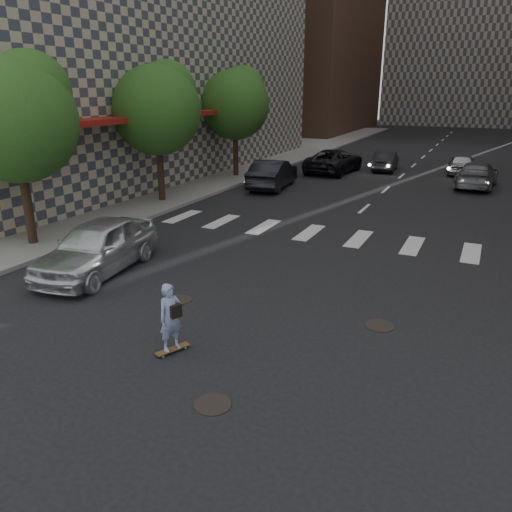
{
  "coord_description": "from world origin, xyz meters",
  "views": [
    {
      "loc": [
        5.25,
        -9.2,
        5.56
      ],
      "look_at": [
        -0.07,
        2.05,
        1.3
      ],
      "focal_mm": 35.0,
      "sensor_mm": 36.0,
      "label": 1
    }
  ],
  "objects_px": {
    "silver_sedan": "(97,247)",
    "traffic_car_e": "(386,161)",
    "tree_b": "(159,106)",
    "traffic_car_d": "(462,164)",
    "tree_a": "(18,114)",
    "traffic_car_a": "(273,174)",
    "tree_c": "(237,101)",
    "traffic_car_c": "(334,161)",
    "skateboarder": "(171,317)",
    "traffic_car_b": "(477,175)"
  },
  "relations": [
    {
      "from": "tree_b",
      "to": "traffic_car_e",
      "type": "relative_size",
      "value": 1.66
    },
    {
      "from": "tree_c",
      "to": "traffic_car_b",
      "type": "xyz_separation_m",
      "value": [
        13.95,
        2.86,
        -3.93
      ]
    },
    {
      "from": "silver_sedan",
      "to": "traffic_car_e",
      "type": "bearing_deg",
      "value": 72.84
    },
    {
      "from": "tree_a",
      "to": "traffic_car_e",
      "type": "height_order",
      "value": "tree_a"
    },
    {
      "from": "traffic_car_a",
      "to": "traffic_car_c",
      "type": "distance_m",
      "value": 6.92
    },
    {
      "from": "tree_b",
      "to": "traffic_car_e",
      "type": "distance_m",
      "value": 17.17
    },
    {
      "from": "traffic_car_c",
      "to": "traffic_car_e",
      "type": "height_order",
      "value": "traffic_car_c"
    },
    {
      "from": "traffic_car_a",
      "to": "traffic_car_d",
      "type": "relative_size",
      "value": 1.2
    },
    {
      "from": "tree_c",
      "to": "traffic_car_b",
      "type": "relative_size",
      "value": 1.33
    },
    {
      "from": "tree_b",
      "to": "traffic_car_d",
      "type": "height_order",
      "value": "tree_b"
    },
    {
      "from": "traffic_car_b",
      "to": "traffic_car_c",
      "type": "height_order",
      "value": "traffic_car_c"
    },
    {
      "from": "silver_sedan",
      "to": "traffic_car_a",
      "type": "bearing_deg",
      "value": 84.36
    },
    {
      "from": "tree_a",
      "to": "tree_c",
      "type": "distance_m",
      "value": 16.0
    },
    {
      "from": "silver_sedan",
      "to": "traffic_car_b",
      "type": "bearing_deg",
      "value": 55.98
    },
    {
      "from": "tree_a",
      "to": "traffic_car_e",
      "type": "relative_size",
      "value": 1.66
    },
    {
      "from": "skateboarder",
      "to": "silver_sedan",
      "type": "bearing_deg",
      "value": 170.95
    },
    {
      "from": "tree_a",
      "to": "tree_c",
      "type": "height_order",
      "value": "same"
    },
    {
      "from": "traffic_car_c",
      "to": "silver_sedan",
      "type": "bearing_deg",
      "value": 91.32
    },
    {
      "from": "tree_c",
      "to": "skateboarder",
      "type": "distance_m",
      "value": 22.53
    },
    {
      "from": "tree_c",
      "to": "traffic_car_d",
      "type": "bearing_deg",
      "value": 29.44
    },
    {
      "from": "tree_a",
      "to": "tree_b",
      "type": "height_order",
      "value": "same"
    },
    {
      "from": "tree_b",
      "to": "traffic_car_b",
      "type": "relative_size",
      "value": 1.33
    },
    {
      "from": "tree_a",
      "to": "silver_sedan",
      "type": "bearing_deg",
      "value": -16.04
    },
    {
      "from": "tree_a",
      "to": "traffic_car_c",
      "type": "relative_size",
      "value": 1.19
    },
    {
      "from": "skateboarder",
      "to": "traffic_car_a",
      "type": "distance_m",
      "value": 18.76
    },
    {
      "from": "skateboarder",
      "to": "traffic_car_c",
      "type": "distance_m",
      "value": 25.0
    },
    {
      "from": "silver_sedan",
      "to": "traffic_car_a",
      "type": "height_order",
      "value": "silver_sedan"
    },
    {
      "from": "tree_c",
      "to": "traffic_car_e",
      "type": "relative_size",
      "value": 1.66
    },
    {
      "from": "skateboarder",
      "to": "traffic_car_c",
      "type": "height_order",
      "value": "skateboarder"
    },
    {
      "from": "traffic_car_c",
      "to": "traffic_car_e",
      "type": "bearing_deg",
      "value": -138.01
    },
    {
      "from": "traffic_car_c",
      "to": "tree_b",
      "type": "bearing_deg",
      "value": 71.99
    },
    {
      "from": "silver_sedan",
      "to": "traffic_car_d",
      "type": "distance_m",
      "value": 25.96
    },
    {
      "from": "tree_c",
      "to": "traffic_car_c",
      "type": "distance_m",
      "value": 7.71
    },
    {
      "from": "skateboarder",
      "to": "traffic_car_b",
      "type": "distance_m",
      "value": 23.76
    },
    {
      "from": "silver_sedan",
      "to": "tree_b",
      "type": "bearing_deg",
      "value": 105.94
    },
    {
      "from": "skateboarder",
      "to": "traffic_car_e",
      "type": "height_order",
      "value": "skateboarder"
    },
    {
      "from": "silver_sedan",
      "to": "traffic_car_a",
      "type": "xyz_separation_m",
      "value": [
        -0.47,
        14.75,
        -0.02
      ]
    },
    {
      "from": "tree_b",
      "to": "silver_sedan",
      "type": "xyz_separation_m",
      "value": [
        3.95,
        -9.14,
        -3.82
      ]
    },
    {
      "from": "silver_sedan",
      "to": "traffic_car_d",
      "type": "bearing_deg",
      "value": 62.5
    },
    {
      "from": "tree_c",
      "to": "traffic_car_d",
      "type": "xyz_separation_m",
      "value": [
        12.85,
        7.25,
        -3.95
      ]
    },
    {
      "from": "skateboarder",
      "to": "traffic_car_d",
      "type": "relative_size",
      "value": 0.39
    },
    {
      "from": "tree_b",
      "to": "traffic_car_d",
      "type": "bearing_deg",
      "value": 49.89
    },
    {
      "from": "traffic_car_a",
      "to": "traffic_car_d",
      "type": "bearing_deg",
      "value": -141.34
    },
    {
      "from": "tree_a",
      "to": "silver_sedan",
      "type": "xyz_separation_m",
      "value": [
        3.95,
        -1.14,
        -3.82
      ]
    },
    {
      "from": "tree_a",
      "to": "silver_sedan",
      "type": "height_order",
      "value": "tree_a"
    },
    {
      "from": "traffic_car_a",
      "to": "traffic_car_c",
      "type": "xyz_separation_m",
      "value": [
        1.57,
        6.74,
        -0.04
      ]
    },
    {
      "from": "silver_sedan",
      "to": "traffic_car_c",
      "type": "distance_m",
      "value": 21.51
    },
    {
      "from": "silver_sedan",
      "to": "traffic_car_e",
      "type": "relative_size",
      "value": 1.23
    },
    {
      "from": "traffic_car_e",
      "to": "tree_b",
      "type": "bearing_deg",
      "value": 56.8
    },
    {
      "from": "traffic_car_c",
      "to": "traffic_car_e",
      "type": "xyz_separation_m",
      "value": [
        2.97,
        2.3,
        -0.12
      ]
    }
  ]
}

